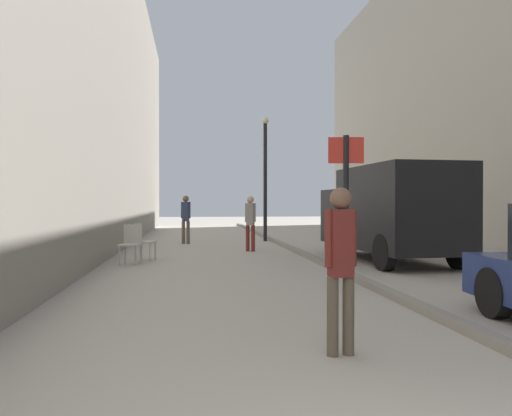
% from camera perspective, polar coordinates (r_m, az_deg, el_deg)
% --- Properties ---
extents(ground_plane, '(80.00, 80.00, 0.00)m').
position_cam_1_polar(ground_plane, '(13.20, -0.95, -5.77)').
color(ground_plane, '#A8A093').
extents(building_facade_left, '(3.73, 40.00, 10.80)m').
position_cam_1_polar(building_facade_left, '(14.20, -24.46, 16.64)').
color(building_facade_left, gray).
rests_on(building_facade_left, ground_plane).
extents(kerb_strip, '(0.16, 40.00, 0.12)m').
position_cam_1_polar(kerb_strip, '(13.46, 5.78, -5.39)').
color(kerb_strip, gray).
rests_on(kerb_strip, ground_plane).
extents(pedestrian_main_foreground, '(0.34, 0.23, 1.73)m').
position_cam_1_polar(pedestrian_main_foreground, '(17.94, -8.05, -0.91)').
color(pedestrian_main_foreground, brown).
rests_on(pedestrian_main_foreground, ground_plane).
extents(pedestrian_mid_block, '(0.32, 0.25, 1.67)m').
position_cam_1_polar(pedestrian_mid_block, '(14.98, -0.65, -1.32)').
color(pedestrian_mid_block, maroon).
rests_on(pedestrian_mid_block, ground_plane).
extents(pedestrian_far_crossing, '(0.32, 0.21, 1.60)m').
position_cam_1_polar(pedestrian_far_crossing, '(4.83, 9.67, -5.72)').
color(pedestrian_far_crossing, brown).
rests_on(pedestrian_far_crossing, ground_plane).
extents(delivery_van, '(2.20, 4.95, 2.34)m').
position_cam_1_polar(delivery_van, '(12.81, 15.06, -0.36)').
color(delivery_van, black).
rests_on(delivery_van, ground_plane).
extents(street_sign_post, '(0.60, 0.12, 2.60)m').
position_cam_1_polar(street_sign_post, '(8.55, 10.26, 1.16)').
color(street_sign_post, black).
rests_on(street_sign_post, ground_plane).
extents(lamp_post, '(0.28, 0.28, 4.76)m').
position_cam_1_polar(lamp_post, '(19.08, 1.07, 4.37)').
color(lamp_post, black).
rests_on(lamp_post, ground_plane).
extents(cafe_chair_near_window, '(0.55, 0.55, 0.94)m').
position_cam_1_polar(cafe_chair_near_window, '(13.04, -12.90, -3.45)').
color(cafe_chair_near_window, '#B7B2A8').
rests_on(cafe_chair_near_window, ground_plane).
extents(cafe_chair_by_doorway, '(0.53, 0.53, 0.94)m').
position_cam_1_polar(cafe_chair_by_doorway, '(12.21, -14.10, -3.73)').
color(cafe_chair_by_doorway, '#B7B2A8').
rests_on(cafe_chair_by_doorway, ground_plane).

